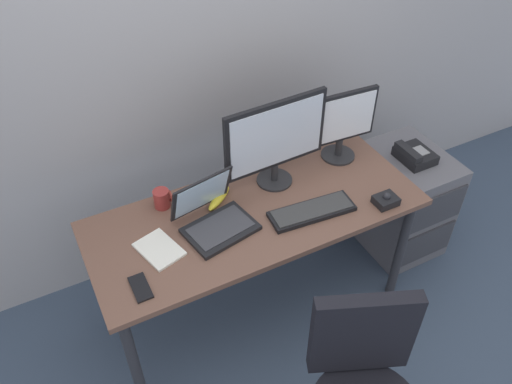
{
  "coord_description": "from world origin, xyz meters",
  "views": [
    {
      "loc": [
        -0.82,
        -1.57,
        2.41
      ],
      "look_at": [
        0.0,
        0.0,
        0.86
      ],
      "focal_mm": 36.17,
      "sensor_mm": 36.0,
      "label": 1
    }
  ],
  "objects_px": {
    "keyboard": "(312,211)",
    "cell_phone": "(141,288)",
    "file_cabinet": "(401,201)",
    "trackball_mouse": "(386,200)",
    "coffee_mug": "(162,198)",
    "desk_phone": "(414,155)",
    "monitor_main": "(276,139)",
    "paper_notepad": "(159,249)",
    "laptop": "(213,216)",
    "banana": "(219,198)",
    "monitor_side": "(342,123)"
  },
  "relations": [
    {
      "from": "keyboard",
      "to": "banana",
      "type": "xyz_separation_m",
      "value": [
        -0.35,
        0.28,
        0.01
      ]
    },
    {
      "from": "file_cabinet",
      "to": "trackball_mouse",
      "type": "relative_size",
      "value": 5.91
    },
    {
      "from": "keyboard",
      "to": "cell_phone",
      "type": "bearing_deg",
      "value": -176.21
    },
    {
      "from": "file_cabinet",
      "to": "desk_phone",
      "type": "distance_m",
      "value": 0.36
    },
    {
      "from": "desk_phone",
      "to": "cell_phone",
      "type": "xyz_separation_m",
      "value": [
        -1.64,
        -0.24,
        0.06
      ]
    },
    {
      "from": "keyboard",
      "to": "coffee_mug",
      "type": "bearing_deg",
      "value": 148.45
    },
    {
      "from": "banana",
      "to": "cell_phone",
      "type": "bearing_deg",
      "value": -146.39
    },
    {
      "from": "keyboard",
      "to": "paper_notepad",
      "type": "xyz_separation_m",
      "value": [
        -0.72,
        0.11,
        -0.01
      ]
    },
    {
      "from": "monitor_main",
      "to": "coffee_mug",
      "type": "height_order",
      "value": "monitor_main"
    },
    {
      "from": "cell_phone",
      "to": "file_cabinet",
      "type": "bearing_deg",
      "value": 8.94
    },
    {
      "from": "keyboard",
      "to": "laptop",
      "type": "xyz_separation_m",
      "value": [
        -0.44,
        0.14,
        0.04
      ]
    },
    {
      "from": "monitor_main",
      "to": "paper_notepad",
      "type": "height_order",
      "value": "monitor_main"
    },
    {
      "from": "monitor_side",
      "to": "trackball_mouse",
      "type": "bearing_deg",
      "value": -91.62
    },
    {
      "from": "trackball_mouse",
      "to": "monitor_side",
      "type": "bearing_deg",
      "value": 88.38
    },
    {
      "from": "desk_phone",
      "to": "trackball_mouse",
      "type": "xyz_separation_m",
      "value": [
        -0.44,
        -0.29,
        0.08
      ]
    },
    {
      "from": "desk_phone",
      "to": "keyboard",
      "type": "height_order",
      "value": "keyboard"
    },
    {
      "from": "paper_notepad",
      "to": "cell_phone",
      "type": "height_order",
      "value": "paper_notepad"
    },
    {
      "from": "coffee_mug",
      "to": "paper_notepad",
      "type": "distance_m",
      "value": 0.29
    },
    {
      "from": "trackball_mouse",
      "to": "monitor_main",
      "type": "bearing_deg",
      "value": 134.79
    },
    {
      "from": "laptop",
      "to": "trackball_mouse",
      "type": "distance_m",
      "value": 0.83
    },
    {
      "from": "desk_phone",
      "to": "paper_notepad",
      "type": "xyz_separation_m",
      "value": [
        -1.5,
        -0.07,
        0.06
      ]
    },
    {
      "from": "desk_phone",
      "to": "monitor_main",
      "type": "height_order",
      "value": "monitor_main"
    },
    {
      "from": "keyboard",
      "to": "coffee_mug",
      "type": "height_order",
      "value": "coffee_mug"
    },
    {
      "from": "coffee_mug",
      "to": "banana",
      "type": "height_order",
      "value": "coffee_mug"
    },
    {
      "from": "coffee_mug",
      "to": "cell_phone",
      "type": "xyz_separation_m",
      "value": [
        -0.25,
        -0.43,
        -0.04
      ]
    },
    {
      "from": "file_cabinet",
      "to": "laptop",
      "type": "height_order",
      "value": "laptop"
    },
    {
      "from": "keyboard",
      "to": "laptop",
      "type": "height_order",
      "value": "laptop"
    },
    {
      "from": "monitor_main",
      "to": "banana",
      "type": "bearing_deg",
      "value": -178.22
    },
    {
      "from": "laptop",
      "to": "paper_notepad",
      "type": "xyz_separation_m",
      "value": [
        -0.28,
        -0.04,
        -0.05
      ]
    },
    {
      "from": "desk_phone",
      "to": "paper_notepad",
      "type": "bearing_deg",
      "value": -177.22
    },
    {
      "from": "laptop",
      "to": "monitor_main",
      "type": "bearing_deg",
      "value": 19.81
    },
    {
      "from": "desk_phone",
      "to": "paper_notepad",
      "type": "height_order",
      "value": "paper_notepad"
    },
    {
      "from": "file_cabinet",
      "to": "banana",
      "type": "distance_m",
      "value": 1.23
    },
    {
      "from": "paper_notepad",
      "to": "banana",
      "type": "bearing_deg",
      "value": 24.96
    },
    {
      "from": "file_cabinet",
      "to": "banana",
      "type": "height_order",
      "value": "banana"
    },
    {
      "from": "monitor_side",
      "to": "keyboard",
      "type": "xyz_separation_m",
      "value": [
        -0.36,
        -0.31,
        -0.2
      ]
    },
    {
      "from": "monitor_main",
      "to": "cell_phone",
      "type": "height_order",
      "value": "monitor_main"
    },
    {
      "from": "file_cabinet",
      "to": "coffee_mug",
      "type": "relative_size",
      "value": 6.97
    },
    {
      "from": "laptop",
      "to": "paper_notepad",
      "type": "distance_m",
      "value": 0.28
    },
    {
      "from": "keyboard",
      "to": "trackball_mouse",
      "type": "distance_m",
      "value": 0.36
    },
    {
      "from": "monitor_side",
      "to": "keyboard",
      "type": "bearing_deg",
      "value": -139.17
    },
    {
      "from": "desk_phone",
      "to": "keyboard",
      "type": "bearing_deg",
      "value": -167.11
    },
    {
      "from": "file_cabinet",
      "to": "trackball_mouse",
      "type": "bearing_deg",
      "value": -145.8
    },
    {
      "from": "desk_phone",
      "to": "banana",
      "type": "height_order",
      "value": "banana"
    },
    {
      "from": "coffee_mug",
      "to": "keyboard",
      "type": "bearing_deg",
      "value": -31.55
    },
    {
      "from": "laptop",
      "to": "coffee_mug",
      "type": "relative_size",
      "value": 3.85
    },
    {
      "from": "file_cabinet",
      "to": "trackball_mouse",
      "type": "xyz_separation_m",
      "value": [
        -0.45,
        -0.3,
        0.44
      ]
    },
    {
      "from": "file_cabinet",
      "to": "paper_notepad",
      "type": "relative_size",
      "value": 3.12
    },
    {
      "from": "desk_phone",
      "to": "laptop",
      "type": "xyz_separation_m",
      "value": [
        -1.22,
        -0.04,
        0.11
      ]
    },
    {
      "from": "desk_phone",
      "to": "banana",
      "type": "distance_m",
      "value": 1.14
    }
  ]
}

